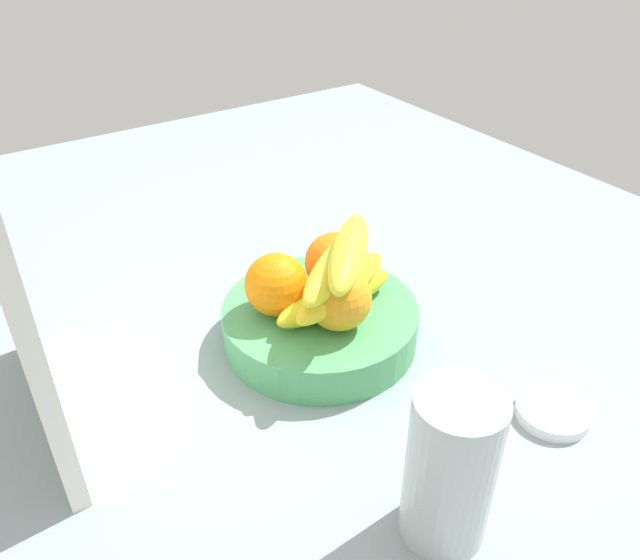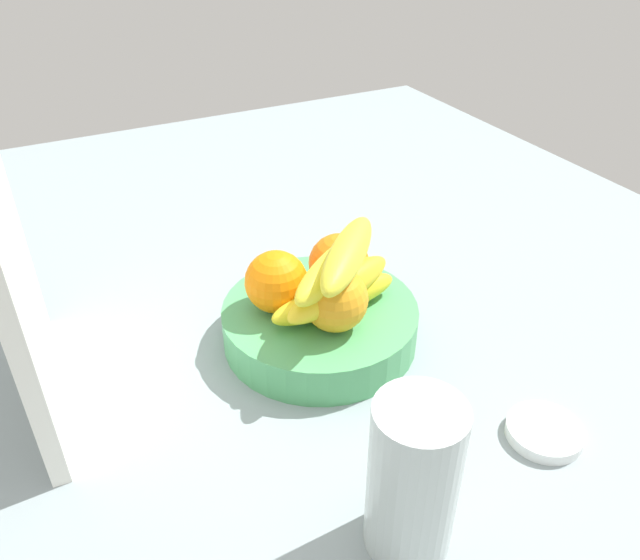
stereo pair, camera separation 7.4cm
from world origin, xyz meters
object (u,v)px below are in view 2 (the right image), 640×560
object	(u,v)px
orange_center	(339,264)
cutting_board	(8,258)
orange_front_right	(335,300)
jar_lid	(544,432)
banana_bunch	(340,277)
fruit_bowl	(320,323)
orange_front_left	(276,282)
thermos_tumbler	(413,479)

from	to	relation	value
orange_center	cutting_board	bearing A→B (deg)	85.55
orange_front_right	jar_lid	size ratio (longest dim) A/B	0.95
banana_bunch	jar_lid	xyz separation A→B (cm)	(-22.88, -12.15, -9.62)
fruit_bowl	cutting_board	size ratio (longest dim) A/B	0.67
orange_center	banana_bunch	world-z (taller)	banana_bunch
orange_front_left	jar_lid	world-z (taller)	orange_front_left
orange_front_left	banana_bunch	distance (cm)	7.81
thermos_tumbler	jar_lid	distance (cm)	21.12
orange_front_left	thermos_tumbler	distance (cm)	30.95
fruit_bowl	banana_bunch	distance (cm)	8.26
thermos_tumbler	fruit_bowl	bearing A→B (deg)	-11.77
orange_front_left	thermos_tumbler	xyz separation A→B (cm)	(-30.92, 1.27, -0.88)
orange_front_right	orange_center	bearing A→B (deg)	-31.37
orange_front_right	orange_front_left	bearing A→B (deg)	35.21
thermos_tumbler	jar_lid	xyz separation A→B (cm)	(3.41, -19.54, -7.25)
orange_center	banana_bunch	xyz separation A→B (cm)	(-4.84, 2.50, 1.50)
banana_bunch	cutting_board	bearing A→B (deg)	77.07
jar_lid	thermos_tumbler	bearing A→B (deg)	99.89
orange_front_left	fruit_bowl	bearing A→B (deg)	-116.02
orange_front_left	orange_center	xyz separation A→B (cm)	(0.21, -8.61, 0.00)
fruit_bowl	thermos_tumbler	bearing A→B (deg)	168.23
cutting_board	thermos_tumbler	world-z (taller)	cutting_board
banana_bunch	orange_center	bearing A→B (deg)	-27.30
orange_center	cutting_board	distance (cm)	36.95
fruit_bowl	orange_center	bearing A→B (deg)	-57.45
fruit_bowl	cutting_board	world-z (taller)	cutting_board
orange_front_right	banana_bunch	xyz separation A→B (cm)	(1.82, -1.56, 1.50)
orange_front_left	orange_front_right	bearing A→B (deg)	-144.79
orange_front_left	jar_lid	bearing A→B (deg)	-146.41
banana_bunch	orange_front_right	bearing A→B (deg)	139.37
orange_front_right	jar_lid	xyz separation A→B (cm)	(-21.06, -13.72, -8.13)
jar_lid	orange_front_left	bearing A→B (deg)	33.59
banana_bunch	jar_lid	size ratio (longest dim) A/B	2.22
orange_front_right	cutting_board	distance (cm)	34.25
cutting_board	banana_bunch	bearing A→B (deg)	-99.82
orange_center	thermos_tumbler	bearing A→B (deg)	162.39
orange_front_left	cutting_board	distance (cm)	28.74
orange_center	cutting_board	xyz separation A→B (cm)	(2.78, 35.68, 9.20)
orange_front_right	cutting_board	world-z (taller)	cutting_board
fruit_bowl	orange_center	xyz separation A→B (cm)	(2.50, -3.92, 6.30)
orange_center	banana_bunch	size ratio (longest dim) A/B	0.43
orange_front_right	orange_center	xyz separation A→B (cm)	(6.66, -4.06, 0.00)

